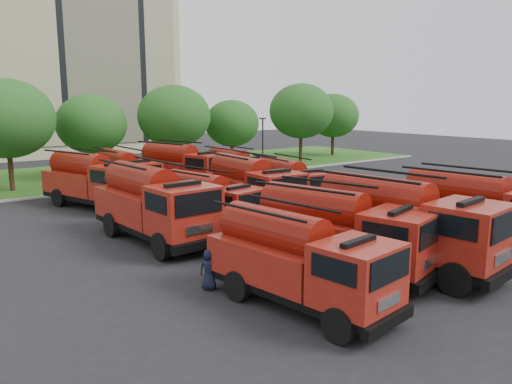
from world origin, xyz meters
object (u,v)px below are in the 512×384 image
(fire_truck_5, at_px, (209,203))
(fire_truck_2, at_px, (402,224))
(fire_truck_9, at_px, (124,175))
(fire_truck_10, at_px, (182,168))
(fire_truck_4, at_px, (154,204))
(firefighter_3, at_px, (464,236))
(fire_truck_0, at_px, (298,261))
(fire_truck_11, at_px, (236,169))
(fire_truck_3, at_px, (480,211))
(fire_truck_8, at_px, (92,180))
(firefighter_5, at_px, (384,216))
(fire_truck_6, at_px, (251,188))
(fire_truck_1, at_px, (339,232))
(fire_truck_7, at_px, (290,184))
(firefighter_1, at_px, (419,278))
(firefighter_4, at_px, (209,289))

(fire_truck_5, bearing_deg, fire_truck_2, -81.23)
(fire_truck_9, relative_size, fire_truck_10, 0.89)
(fire_truck_4, relative_size, fire_truck_5, 1.18)
(fire_truck_2, height_order, firefighter_3, fire_truck_2)
(fire_truck_0, bearing_deg, fire_truck_11, 53.08)
(fire_truck_3, height_order, fire_truck_4, fire_truck_4)
(fire_truck_8, height_order, fire_truck_9, fire_truck_8)
(firefighter_5, bearing_deg, fire_truck_4, 0.91)
(fire_truck_6, height_order, firefighter_5, fire_truck_6)
(fire_truck_5, xyz_separation_m, fire_truck_10, (4.53, 11.01, 0.26))
(fire_truck_1, bearing_deg, fire_truck_3, -24.74)
(fire_truck_7, relative_size, fire_truck_8, 0.87)
(fire_truck_2, height_order, fire_truck_10, fire_truck_2)
(fire_truck_10, relative_size, firefighter_5, 5.45)
(fire_truck_8, height_order, firefighter_5, fire_truck_8)
(fire_truck_1, height_order, fire_truck_3, fire_truck_3)
(firefighter_1, bearing_deg, fire_truck_4, 150.90)
(fire_truck_2, distance_m, firefighter_5, 9.37)
(fire_truck_3, height_order, firefighter_4, fire_truck_3)
(fire_truck_3, relative_size, fire_truck_11, 1.17)
(fire_truck_3, distance_m, firefighter_1, 5.76)
(fire_truck_9, relative_size, fire_truck_11, 1.08)
(fire_truck_1, bearing_deg, firefighter_3, -13.60)
(fire_truck_11, bearing_deg, firefighter_4, -127.80)
(fire_truck_9, xyz_separation_m, firefighter_1, (2.77, -21.44, -1.64))
(fire_truck_10, bearing_deg, firefighter_3, -91.33)
(fire_truck_2, relative_size, fire_truck_3, 1.05)
(firefighter_4, bearing_deg, fire_truck_9, -50.38)
(fire_truck_2, relative_size, firefighter_3, 4.68)
(fire_truck_7, distance_m, fire_truck_9, 11.46)
(fire_truck_7, bearing_deg, fire_truck_2, -102.17)
(fire_truck_10, distance_m, firefighter_1, 21.84)
(fire_truck_9, xyz_separation_m, fire_truck_10, (4.56, 0.26, 0.11))
(fire_truck_10, bearing_deg, fire_truck_6, -111.35)
(fire_truck_4, height_order, fire_truck_5, fire_truck_4)
(fire_truck_0, xyz_separation_m, firefighter_3, (12.44, 1.37, -1.56))
(fire_truck_5, relative_size, fire_truck_8, 0.86)
(fire_truck_2, distance_m, fire_truck_8, 19.82)
(fire_truck_5, relative_size, fire_truck_6, 0.88)
(fire_truck_4, xyz_separation_m, fire_truck_7, (9.96, 1.57, -0.28))
(fire_truck_0, height_order, firefighter_3, fire_truck_0)
(fire_truck_6, distance_m, fire_truck_9, 10.19)
(fire_truck_9, xyz_separation_m, fire_truck_11, (8.17, -1.61, -0.12))
(fire_truck_8, xyz_separation_m, firefighter_3, (12.37, -17.92, -1.71))
(fire_truck_11, xyz_separation_m, firefighter_3, (1.54, -17.64, -1.52))
(firefighter_4, bearing_deg, fire_truck_11, -74.64)
(fire_truck_7, relative_size, fire_truck_11, 1.04)
(firefighter_4, bearing_deg, fire_truck_4, -47.12)
(fire_truck_4, bearing_deg, fire_truck_9, 71.10)
(fire_truck_3, relative_size, fire_truck_7, 1.13)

